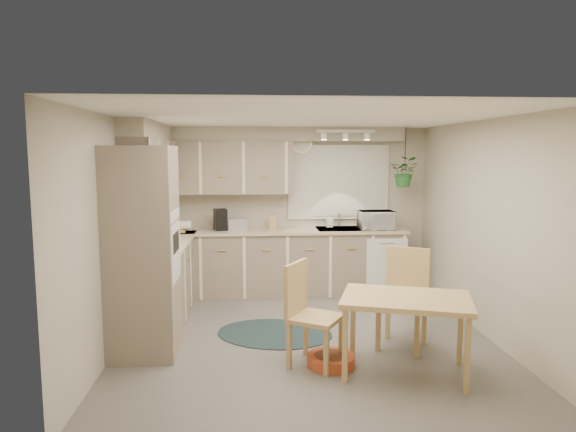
{
  "coord_description": "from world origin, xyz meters",
  "views": [
    {
      "loc": [
        -0.59,
        -5.47,
        2.03
      ],
      "look_at": [
        -0.16,
        0.55,
        1.29
      ],
      "focal_mm": 32.0,
      "sensor_mm": 36.0,
      "label": 1
    }
  ],
  "objects_px": {
    "chair_back": "(402,299)",
    "braided_rug": "(275,333)",
    "dining_table": "(405,335)",
    "microwave": "(376,218)",
    "chair_left": "(316,315)",
    "pet_bed": "(331,360)"
  },
  "relations": [
    {
      "from": "chair_back",
      "to": "braided_rug",
      "type": "distance_m",
      "value": 1.49
    },
    {
      "from": "dining_table",
      "to": "microwave",
      "type": "relative_size",
      "value": 2.36
    },
    {
      "from": "chair_left",
      "to": "microwave",
      "type": "xyz_separation_m",
      "value": [
        1.17,
        2.47,
        0.61
      ]
    },
    {
      "from": "dining_table",
      "to": "chair_back",
      "type": "xyz_separation_m",
      "value": [
        0.16,
        0.63,
        0.15
      ]
    },
    {
      "from": "pet_bed",
      "to": "microwave",
      "type": "relative_size",
      "value": 0.94
    },
    {
      "from": "dining_table",
      "to": "microwave",
      "type": "xyz_separation_m",
      "value": [
        0.37,
        2.7,
        0.74
      ]
    },
    {
      "from": "chair_left",
      "to": "braided_rug",
      "type": "relative_size",
      "value": 0.76
    },
    {
      "from": "dining_table",
      "to": "braided_rug",
      "type": "bearing_deg",
      "value": 136.03
    },
    {
      "from": "chair_back",
      "to": "pet_bed",
      "type": "distance_m",
      "value": 1.03
    },
    {
      "from": "dining_table",
      "to": "microwave",
      "type": "height_order",
      "value": "microwave"
    },
    {
      "from": "chair_left",
      "to": "pet_bed",
      "type": "distance_m",
      "value": 0.47
    },
    {
      "from": "chair_left",
      "to": "microwave",
      "type": "relative_size",
      "value": 2.03
    },
    {
      "from": "chair_back",
      "to": "pet_bed",
      "type": "xyz_separation_m",
      "value": [
        -0.81,
        -0.43,
        -0.46
      ]
    },
    {
      "from": "chair_back",
      "to": "pet_bed",
      "type": "height_order",
      "value": "chair_back"
    },
    {
      "from": "microwave",
      "to": "pet_bed",
      "type": "bearing_deg",
      "value": -114.45
    },
    {
      "from": "pet_bed",
      "to": "microwave",
      "type": "distance_m",
      "value": 2.9
    },
    {
      "from": "braided_rug",
      "to": "pet_bed",
      "type": "bearing_deg",
      "value": -61.4
    },
    {
      "from": "dining_table",
      "to": "braided_rug",
      "type": "distance_m",
      "value": 1.65
    },
    {
      "from": "dining_table",
      "to": "chair_left",
      "type": "relative_size",
      "value": 1.16
    },
    {
      "from": "chair_left",
      "to": "microwave",
      "type": "bearing_deg",
      "value": -174.6
    },
    {
      "from": "chair_back",
      "to": "braided_rug",
      "type": "xyz_separation_m",
      "value": [
        -1.31,
        0.49,
        -0.51
      ]
    },
    {
      "from": "dining_table",
      "to": "pet_bed",
      "type": "height_order",
      "value": "dining_table"
    }
  ]
}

